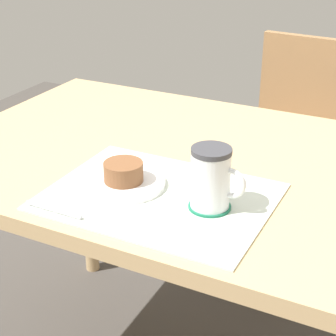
{
  "coord_description": "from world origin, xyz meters",
  "views": [
    {
      "loc": [
        0.53,
        -1.1,
        1.29
      ],
      "look_at": [
        0.06,
        -0.17,
        0.78
      ],
      "focal_mm": 60.0,
      "sensor_mm": 36.0,
      "label": 1
    }
  ],
  "objects_px": {
    "wooden_chair": "(295,147)",
    "pastry": "(123,172)",
    "dining_table": "(177,185)",
    "pastry_plate": "(124,183)",
    "coffee_mug": "(212,178)"
  },
  "relations": [
    {
      "from": "wooden_chair",
      "to": "pastry",
      "type": "relative_size",
      "value": 10.1
    },
    {
      "from": "pastry_plate",
      "to": "coffee_mug",
      "type": "xyz_separation_m",
      "value": [
        0.2,
        -0.0,
        0.06
      ]
    },
    {
      "from": "dining_table",
      "to": "pastry",
      "type": "bearing_deg",
      "value": -98.33
    },
    {
      "from": "pastry_plate",
      "to": "coffee_mug",
      "type": "relative_size",
      "value": 1.43
    },
    {
      "from": "pastry_plate",
      "to": "wooden_chair",
      "type": "bearing_deg",
      "value": 82.41
    },
    {
      "from": "dining_table",
      "to": "pastry",
      "type": "height_order",
      "value": "pastry"
    },
    {
      "from": "dining_table",
      "to": "coffee_mug",
      "type": "relative_size",
      "value": 9.49
    },
    {
      "from": "wooden_chair",
      "to": "pastry_plate",
      "type": "relative_size",
      "value": 4.8
    },
    {
      "from": "coffee_mug",
      "to": "wooden_chair",
      "type": "bearing_deg",
      "value": 94.11
    },
    {
      "from": "wooden_chair",
      "to": "pastry",
      "type": "height_order",
      "value": "wooden_chair"
    },
    {
      "from": "pastry",
      "to": "coffee_mug",
      "type": "xyz_separation_m",
      "value": [
        0.2,
        -0.0,
        0.03
      ]
    },
    {
      "from": "pastry",
      "to": "dining_table",
      "type": "bearing_deg",
      "value": 81.67
    },
    {
      "from": "wooden_chair",
      "to": "pastry_plate",
      "type": "distance_m",
      "value": 1.02
    },
    {
      "from": "wooden_chair",
      "to": "dining_table",
      "type": "bearing_deg",
      "value": 87.2
    },
    {
      "from": "pastry_plate",
      "to": "pastry",
      "type": "bearing_deg",
      "value": 0.0
    }
  ]
}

